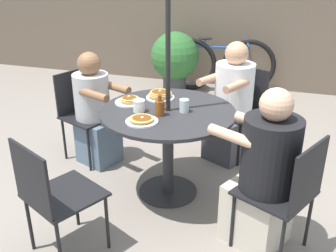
{
  "coord_description": "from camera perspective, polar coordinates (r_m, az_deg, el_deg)",
  "views": [
    {
      "loc": [
        0.85,
        -2.71,
        1.89
      ],
      "look_at": [
        0.0,
        0.0,
        0.62
      ],
      "focal_mm": 42.0,
      "sensor_mm": 36.0,
      "label": 1
    }
  ],
  "objects": [
    {
      "name": "umbrella_pole",
      "position": [
        2.94,
        0.0,
        9.34
      ],
      "size": [
        0.04,
        0.04,
        2.28
      ],
      "primitive_type": "cylinder",
      "color": "black",
      "rests_on": "ground"
    },
    {
      "name": "coffee_cup",
      "position": [
        3.03,
        -4.24,
        2.94
      ],
      "size": [
        0.09,
        0.09,
        0.09
      ],
      "color": "white",
      "rests_on": "patio_table"
    },
    {
      "name": "bicycle",
      "position": [
        5.74,
        7.43,
        8.79
      ],
      "size": [
        1.59,
        0.48,
        0.78
      ],
      "rotation": [
        0.0,
        0.0,
        0.2
      ],
      "color": "black",
      "rests_on": "ground"
    },
    {
      "name": "drinking_glass_a",
      "position": [
        3.02,
        2.36,
        2.96
      ],
      "size": [
        0.07,
        0.07,
        0.1
      ],
      "primitive_type": "cylinder",
      "color": "silver",
      "rests_on": "patio_table"
    },
    {
      "name": "pancake_plate_b",
      "position": [
        3.22,
        -5.61,
        3.66
      ],
      "size": [
        0.24,
        0.24,
        0.06
      ],
      "color": "white",
      "rests_on": "patio_table"
    },
    {
      "name": "potted_shrub",
      "position": [
        5.69,
        1.0,
        9.84
      ],
      "size": [
        0.68,
        0.68,
        0.86
      ],
      "color": "#3D3D3F",
      "rests_on": "ground"
    },
    {
      "name": "patio_chair_north",
      "position": [
        3.86,
        -12.22,
        2.41
      ],
      "size": [
        0.56,
        0.56,
        0.85
      ],
      "rotation": [
        0.0,
        0.0,
        -1.95
      ],
      "color": "black",
      "rests_on": "ground"
    },
    {
      "name": "ground_plane",
      "position": [
        3.41,
        0.0,
        -9.47
      ],
      "size": [
        12.0,
        12.0,
        0.0
      ],
      "primitive_type": "plane",
      "color": "gray"
    },
    {
      "name": "diner_north",
      "position": [
        3.74,
        -10.55,
        1.77
      ],
      "size": [
        0.56,
        0.48,
        1.07
      ],
      "rotation": [
        0.0,
        0.0,
        -1.95
      ],
      "color": "slate",
      "rests_on": "ground"
    },
    {
      "name": "patio_chair_south",
      "position": [
        2.64,
        16.89,
        -8.9
      ],
      "size": [
        0.58,
        0.58,
        0.85
      ],
      "rotation": [
        0.0,
        0.0,
        1.11
      ],
      "color": "black",
      "rests_on": "ground"
    },
    {
      "name": "diner_south",
      "position": [
        2.69,
        13.72,
        -7.26
      ],
      "size": [
        0.62,
        0.55,
        1.14
      ],
      "rotation": [
        0.0,
        0.0,
        1.11
      ],
      "color": "beige",
      "rests_on": "ground"
    },
    {
      "name": "patio_chair_west",
      "position": [
        3.94,
        10.56,
        2.98
      ],
      "size": [
        0.58,
        0.58,
        0.85
      ],
      "rotation": [
        0.0,
        0.0,
        -3.59
      ],
      "color": "black",
      "rests_on": "ground"
    },
    {
      "name": "pancake_plate_a",
      "position": [
        2.85,
        -3.82,
        0.85
      ],
      "size": [
        0.24,
        0.24,
        0.05
      ],
      "color": "white",
      "rests_on": "patio_table"
    },
    {
      "name": "syrup_bottle",
      "position": [
        2.95,
        -1.18,
        2.71
      ],
      "size": [
        0.1,
        0.07,
        0.16
      ],
      "color": "brown",
      "rests_on": "patio_table"
    },
    {
      "name": "diner_west",
      "position": [
        3.79,
        9.16,
        2.65
      ],
      "size": [
        0.53,
        0.59,
        1.15
      ],
      "rotation": [
        0.0,
        0.0,
        -3.59
      ],
      "color": "#3D3D42",
      "rests_on": "ground"
    },
    {
      "name": "patio_table",
      "position": [
        3.12,
        0.0,
        -0.07
      ],
      "size": [
        1.06,
        1.06,
        0.75
      ],
      "color": "#28282B",
      "rests_on": "ground"
    },
    {
      "name": "patio_chair_east",
      "position": [
        2.61,
        -16.43,
        -9.27
      ],
      "size": [
        0.58,
        0.58,
        0.85
      ],
      "rotation": [
        0.0,
        0.0,
        -0.46
      ],
      "color": "black",
      "rests_on": "ground"
    },
    {
      "name": "back_fence",
      "position": [
        5.92,
        9.21,
        14.65
      ],
      "size": [
        10.0,
        0.06,
        1.89
      ],
      "primitive_type": "cube",
      "color": "brown",
      "rests_on": "ground"
    },
    {
      "name": "pancake_plate_c",
      "position": [
        3.31,
        -1.14,
        4.47
      ],
      "size": [
        0.24,
        0.24,
        0.07
      ],
      "color": "white",
      "rests_on": "patio_table"
    }
  ]
}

